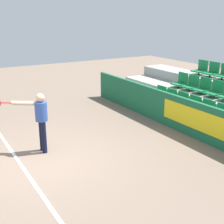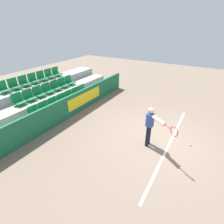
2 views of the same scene
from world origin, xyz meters
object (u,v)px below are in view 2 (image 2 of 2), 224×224
object	(u,v)px
stadium_chair_10	(48,89)
stadium_chair_0	(35,113)
tennis_ball	(190,145)
stadium_chair_2	(54,104)
stadium_chair_1	(45,108)
stadium_chair_4	(70,96)
stadium_chair_8	(29,96)
stadium_chair_7	(18,100)
stadium_chair_19	(50,75)
stadium_chair_13	(70,81)
tennis_player	(151,124)
stadium_chair_5	(77,93)
stadium_chair_15	(14,85)
stadium_chair_3	(63,100)
stadium_chair_18	(42,77)
stadium_chair_12	(63,84)
stadium_chair_14	(3,88)
stadium_chair_9	(39,93)
stadium_chair_6	(83,90)
stadium_chair_17	(34,79)
stadium_chair_11	(56,86)
stadium_chair_16	(24,82)

from	to	relation	value
stadium_chair_10	stadium_chair_0	bearing A→B (deg)	-148.94
tennis_ball	stadium_chair_2	bearing A→B (deg)	97.77
stadium_chair_10	stadium_chair_1	bearing A→B (deg)	-137.91
stadium_chair_4	stadium_chair_8	distance (m)	2.05
stadium_chair_7	stadium_chair_19	bearing A→B (deg)	19.87
stadium_chair_13	tennis_player	world-z (taller)	tennis_player
stadium_chair_5	stadium_chair_8	size ratio (longest dim) A/B	1.00
stadium_chair_4	stadium_chair_15	bearing A→B (deg)	129.70
stadium_chair_3	tennis_player	bearing A→B (deg)	-96.01
stadium_chair_18	tennis_player	xyz separation A→B (m)	(-1.10, -7.05, -0.45)
stadium_chair_12	stadium_chair_4	bearing A→B (deg)	-118.97
stadium_chair_14	stadium_chair_19	size ratio (longest dim) A/B	1.00
stadium_chair_9	stadium_chair_18	bearing A→B (deg)	42.09
stadium_chair_15	tennis_ball	distance (m)	8.69
stadium_chair_4	stadium_chair_9	size ratio (longest dim) A/B	1.00
stadium_chair_2	stadium_chair_14	bearing A→B (deg)	118.97
stadium_chair_1	stadium_chair_6	xyz separation A→B (m)	(2.86, 0.00, 0.00)
stadium_chair_6	stadium_chair_10	bearing A→B (deg)	148.94
stadium_chair_6	stadium_chair_4	bearing A→B (deg)	180.00
stadium_chair_5	stadium_chair_13	size ratio (longest dim) A/B	1.00
stadium_chair_9	stadium_chair_7	bearing A→B (deg)	180.00
stadium_chair_4	stadium_chair_8	world-z (taller)	stadium_chair_8
stadium_chair_3	stadium_chair_17	distance (m)	2.22
stadium_chair_13	stadium_chair_8	bearing A→B (deg)	180.00
stadium_chair_9	stadium_chair_5	bearing A→B (deg)	-31.06
stadium_chair_5	stadium_chair_17	xyz separation A→B (m)	(-1.15, 2.07, 0.81)
stadium_chair_10	stadium_chair_18	bearing A→B (deg)	61.03
stadium_chair_11	stadium_chair_15	xyz separation A→B (m)	(-1.72, 1.03, 0.40)
stadium_chair_1	stadium_chair_16	distance (m)	2.29
stadium_chair_1	stadium_chair_13	xyz separation A→B (m)	(2.86, 1.03, 0.40)
stadium_chair_12	stadium_chair_15	xyz separation A→B (m)	(-2.29, 1.03, 0.40)
stadium_chair_1	stadium_chair_9	distance (m)	1.25
stadium_chair_7	stadium_chair_15	xyz separation A→B (m)	(0.57, 1.03, 0.40)
stadium_chair_5	stadium_chair_9	bearing A→B (deg)	148.94
stadium_chair_4	stadium_chair_12	world-z (taller)	stadium_chair_12
stadium_chair_9	tennis_player	distance (m)	6.01
stadium_chair_14	stadium_chair_17	xyz separation A→B (m)	(1.72, 0.00, 0.00)
stadium_chair_7	stadium_chair_17	xyz separation A→B (m)	(1.72, 1.03, 0.40)
stadium_chair_2	stadium_chair_15	bearing A→B (deg)	105.47
stadium_chair_15	stadium_chair_2	bearing A→B (deg)	-74.53
stadium_chair_6	stadium_chair_18	world-z (taller)	stadium_chair_18
stadium_chair_17	tennis_player	distance (m)	7.08
stadium_chair_4	stadium_chair_2	bearing A→B (deg)	180.00
stadium_chair_17	stadium_chair_9	bearing A→B (deg)	-118.97
stadium_chair_13	stadium_chair_15	world-z (taller)	stadium_chair_15
stadium_chair_2	tennis_player	xyz separation A→B (m)	(0.05, -4.98, 0.36)
stadium_chair_18	stadium_chair_13	bearing A→B (deg)	-42.09
stadium_chair_14	tennis_player	distance (m)	7.16
stadium_chair_6	stadium_chair_9	size ratio (longest dim) A/B	1.00
stadium_chair_13	stadium_chair_16	world-z (taller)	stadium_chair_16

